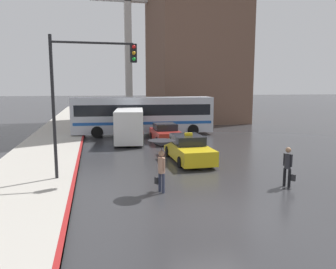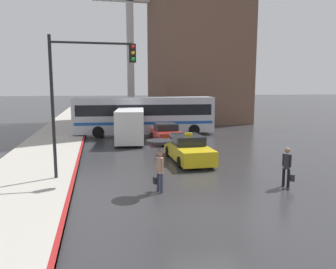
{
  "view_description": "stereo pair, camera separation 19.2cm",
  "coord_description": "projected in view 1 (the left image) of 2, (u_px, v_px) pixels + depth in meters",
  "views": [
    {
      "loc": [
        -3.77,
        -9.91,
        4.17
      ],
      "look_at": [
        0.41,
        8.57,
        1.4
      ],
      "focal_mm": 35.0,
      "sensor_mm": 36.0,
      "label": 1
    },
    {
      "loc": [
        -3.58,
        -9.95,
        4.17
      ],
      "look_at": [
        0.41,
        8.57,
        1.4
      ],
      "focal_mm": 35.0,
      "sensor_mm": 36.0,
      "label": 2
    }
  ],
  "objects": [
    {
      "name": "traffic_light",
      "position": [
        85.0,
        82.0,
        14.14
      ],
      "size": [
        3.68,
        0.38,
        6.33
      ],
      "color": "black",
      "rests_on": "ground_plane"
    },
    {
      "name": "pedestrian_man",
      "position": [
        288.0,
        165.0,
        13.64
      ],
      "size": [
        0.42,
        0.5,
        1.69
      ],
      "rotation": [
        0.0,
        0.0,
        -1.08
      ],
      "color": "black",
      "rests_on": "ground_plane"
    },
    {
      "name": "sedan_red",
      "position": [
        165.0,
        133.0,
        24.9
      ],
      "size": [
        1.91,
        4.05,
        1.39
      ],
      "rotation": [
        0.0,
        0.0,
        3.14
      ],
      "color": "maroon",
      "rests_on": "ground_plane"
    },
    {
      "name": "taxi",
      "position": [
        188.0,
        149.0,
        18.54
      ],
      "size": [
        1.91,
        4.79,
        1.61
      ],
      "rotation": [
        0.0,
        0.0,
        3.14
      ],
      "color": "gold",
      "rests_on": "ground_plane"
    },
    {
      "name": "monument_cross",
      "position": [
        128.0,
        24.0,
        42.85
      ],
      "size": [
        9.51,
        0.9,
        21.62
      ],
      "color": "white",
      "rests_on": "ground_plane"
    },
    {
      "name": "city_bus",
      "position": [
        143.0,
        114.0,
        28.47
      ],
      "size": [
        12.11,
        3.13,
        3.28
      ],
      "rotation": [
        0.0,
        0.0,
        -1.62
      ],
      "color": "#B2B7C1",
      "rests_on": "ground_plane"
    },
    {
      "name": "ambulance_van",
      "position": [
        130.0,
        124.0,
        24.77
      ],
      "size": [
        2.73,
        5.77,
        2.48
      ],
      "rotation": [
        0.0,
        0.0,
        3.01
      ],
      "color": "silver",
      "rests_on": "ground_plane"
    },
    {
      "name": "pedestrian_with_umbrella",
      "position": [
        161.0,
        150.0,
        12.8
      ],
      "size": [
        1.05,
        1.05,
        2.1
      ],
      "rotation": [
        0.0,
        0.0,
        2.03
      ],
      "color": "#2D3347",
      "rests_on": "ground_plane"
    },
    {
      "name": "ground_plane",
      "position": [
        212.0,
        212.0,
        10.99
      ],
      "size": [
        300.0,
        300.0,
        0.0
      ],
      "primitive_type": "plane",
      "color": "#2D2D30"
    }
  ]
}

